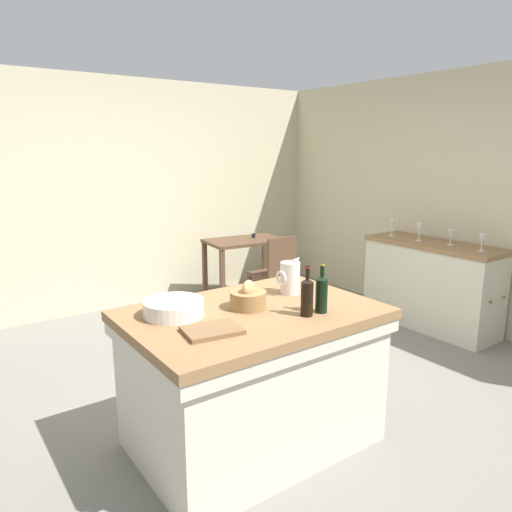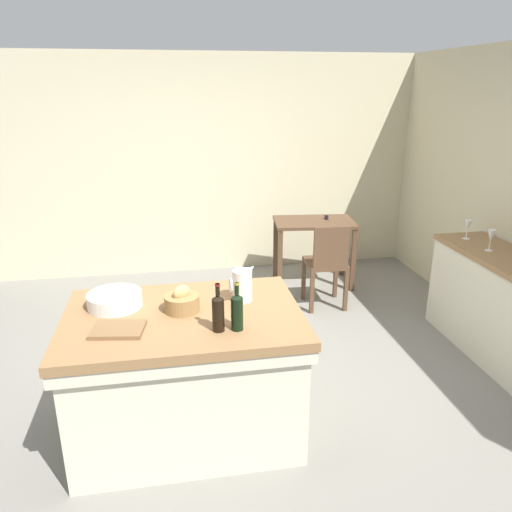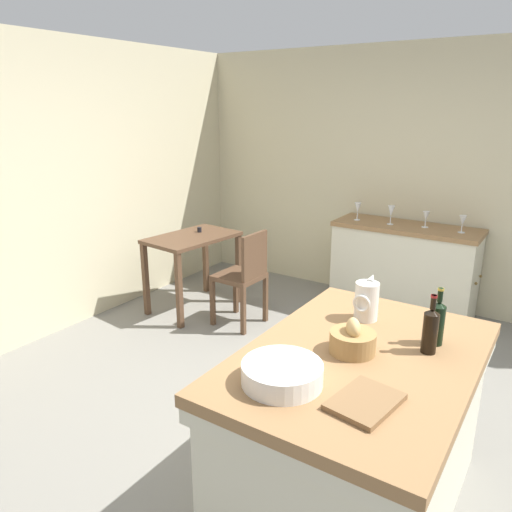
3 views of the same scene
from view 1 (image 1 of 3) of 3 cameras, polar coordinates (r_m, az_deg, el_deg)
The scene contains 17 objects.
ground_plane at distance 3.86m, azimuth -0.04°, elevation -15.44°, with size 6.76×6.76×0.00m, color slate.
wall_back at distance 5.75m, azimuth -15.40°, elevation 7.03°, with size 5.32×0.12×2.60m, color beige.
wall_right at distance 5.38m, azimuth 23.27°, elevation 6.10°, with size 0.12×5.20×2.60m, color beige.
island_table at distance 3.03m, azimuth -0.40°, elevation -13.71°, with size 1.49×1.02×0.88m.
side_cabinet at distance 5.27m, azimuth 20.14°, elevation -3.22°, with size 0.52×1.41×0.89m.
writing_desk at distance 5.70m, azimuth -1.36°, elevation 0.73°, with size 0.96×0.65×0.82m.
wooden_chair at distance 5.18m, azimuth 2.31°, elevation -2.08°, with size 0.41×0.41×0.92m.
pitcher at distance 3.17m, azimuth 4.06°, elevation -2.57°, with size 0.17×0.13×0.25m.
wash_bowl at distance 2.80m, azimuth -9.79°, elevation -6.12°, with size 0.35×0.35×0.09m, color silver.
bread_basket at distance 2.88m, azimuth -0.94°, elevation -5.06°, with size 0.22×0.22×0.17m.
cutting_board at distance 2.54m, azimuth -5.25°, elevation -8.81°, with size 0.30×0.22×0.02m, color brown.
wine_bottle_dark at distance 2.82m, azimuth 7.82°, elevation -4.36°, with size 0.07×0.07×0.29m.
wine_bottle_amber at distance 2.76m, azimuth 6.11°, elevation -4.74°, with size 0.07×0.07×0.29m.
wine_glass_far_left at distance 4.89m, azimuth 25.39°, elevation 1.80°, with size 0.07×0.07×0.16m.
wine_glass_left at distance 5.08m, azimuth 22.24°, elevation 2.40°, with size 0.07×0.07×0.16m.
wine_glass_middle at distance 5.19m, azimuth 18.92°, elevation 3.11°, with size 0.07×0.07×0.19m.
wine_glass_right at distance 5.40m, azimuth 15.96°, elevation 3.60°, with size 0.07×0.07×0.18m.
Camera 1 is at (-1.98, -2.77, 1.82)m, focal length 33.53 mm.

